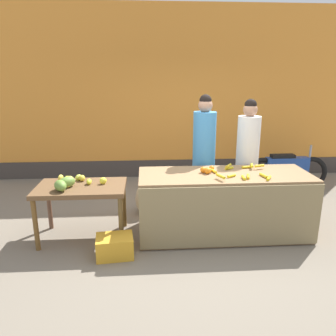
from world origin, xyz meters
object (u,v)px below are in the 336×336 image
at_px(vendor_woman_blue_shirt, 204,156).
at_px(vendor_woman_white_shirt, 247,158).
at_px(parked_motorcycle, 286,170).
at_px(produce_crate, 115,246).
at_px(produce_sack, 145,199).

height_order(vendor_woman_blue_shirt, vendor_woman_white_shirt, vendor_woman_blue_shirt).
xyz_separation_m(vendor_woman_white_shirt, parked_motorcycle, (1.10, 1.00, -0.50)).
bearing_deg(vendor_woman_blue_shirt, produce_crate, -137.10).
height_order(parked_motorcycle, produce_crate, parked_motorcycle).
distance_m(vendor_woman_white_shirt, produce_crate, 2.40).
height_order(vendor_woman_white_shirt, parked_motorcycle, vendor_woman_white_shirt).
bearing_deg(parked_motorcycle, produce_sack, -161.27).
bearing_deg(vendor_woman_white_shirt, produce_sack, 176.70).
xyz_separation_m(vendor_woman_white_shirt, produce_crate, (-1.94, -1.17, -0.77)).
bearing_deg(produce_sack, vendor_woman_blue_shirt, -5.11).
bearing_deg(produce_crate, vendor_woman_blue_shirt, 42.90).
distance_m(vendor_woman_white_shirt, produce_sack, 1.71).
height_order(produce_crate, produce_sack, produce_sack).
bearing_deg(parked_motorcycle, produce_crate, -144.49).
xyz_separation_m(parked_motorcycle, produce_sack, (-2.68, -0.91, -0.15)).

